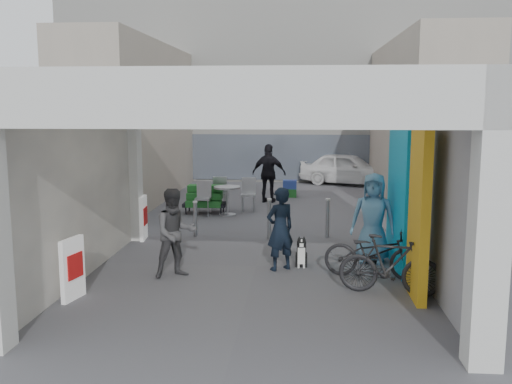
# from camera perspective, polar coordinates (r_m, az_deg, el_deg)

# --- Properties ---
(ground) EXTENTS (90.00, 90.00, 0.00)m
(ground) POSITION_cam_1_polar(r_m,az_deg,el_deg) (11.04, 0.00, -7.42)
(ground) COLOR #525257
(ground) RESTS_ON ground
(arcade_canopy) EXTENTS (6.40, 6.45, 6.40)m
(arcade_canopy) POSITION_cam_1_polar(r_m,az_deg,el_deg) (9.79, 2.78, 4.21)
(arcade_canopy) COLOR silver
(arcade_canopy) RESTS_ON ground
(far_building) EXTENTS (18.00, 4.08, 8.00)m
(far_building) POSITION_cam_1_polar(r_m,az_deg,el_deg) (24.60, 2.64, 10.88)
(far_building) COLOR silver
(far_building) RESTS_ON ground
(plaza_bldg_left) EXTENTS (2.00, 9.00, 5.00)m
(plaza_bldg_left) POSITION_cam_1_polar(r_m,az_deg,el_deg) (18.85, -11.99, 6.82)
(plaza_bldg_left) COLOR #A69989
(plaza_bldg_left) RESTS_ON ground
(plaza_bldg_right) EXTENTS (2.00, 9.00, 5.00)m
(plaza_bldg_right) POSITION_cam_1_polar(r_m,az_deg,el_deg) (18.45, 16.10, 6.63)
(plaza_bldg_right) COLOR #A69989
(plaza_bldg_right) RESTS_ON ground
(bollard_left) EXTENTS (0.09, 0.09, 0.82)m
(bollard_left) POSITION_cam_1_polar(r_m,az_deg,el_deg) (13.45, -6.08, -2.72)
(bollard_left) COLOR #919399
(bollard_left) RESTS_ON ground
(bollard_center) EXTENTS (0.09, 0.09, 0.93)m
(bollard_center) POSITION_cam_1_polar(r_m,az_deg,el_deg) (13.10, 1.34, -2.75)
(bollard_center) COLOR #919399
(bollard_center) RESTS_ON ground
(bollard_right) EXTENTS (0.09, 0.09, 0.90)m
(bollard_right) POSITION_cam_1_polar(r_m,az_deg,el_deg) (13.39, 7.18, -2.63)
(bollard_right) COLOR #919399
(bollard_right) RESTS_ON ground
(advert_board_near) EXTENTS (0.20, 0.55, 1.00)m
(advert_board_near) POSITION_cam_1_polar(r_m,az_deg,el_deg) (9.55, -17.85, -7.30)
(advert_board_near) COLOR silver
(advert_board_near) RESTS_ON ground
(advert_board_far) EXTENTS (0.14, 0.55, 1.00)m
(advert_board_far) POSITION_cam_1_polar(r_m,az_deg,el_deg) (13.31, -11.18, -2.54)
(advert_board_far) COLOR silver
(advert_board_far) RESTS_ON ground
(cafe_set) EXTENTS (1.60, 1.29, 0.97)m
(cafe_set) POSITION_cam_1_polar(r_m,az_deg,el_deg) (16.33, -3.19, -0.89)
(cafe_set) COLOR #9E9EA3
(cafe_set) RESTS_ON ground
(produce_stand) EXTENTS (1.20, 0.65, 0.79)m
(produce_stand) POSITION_cam_1_polar(r_m,az_deg,el_deg) (16.31, -5.15, -1.03)
(produce_stand) COLOR black
(produce_stand) RESTS_ON ground
(crate_stack) EXTENTS (0.45, 0.36, 0.56)m
(crate_stack) POSITION_cam_1_polar(r_m,az_deg,el_deg) (19.14, 3.39, 0.34)
(crate_stack) COLOR #185624
(crate_stack) RESTS_ON ground
(border_collie) EXTENTS (0.22, 0.43, 0.60)m
(border_collie) POSITION_cam_1_polar(r_m,az_deg,el_deg) (11.00, 4.56, -6.23)
(border_collie) COLOR black
(border_collie) RESTS_ON ground
(man_with_dog) EXTENTS (0.68, 0.63, 1.57)m
(man_with_dog) POSITION_cam_1_polar(r_m,az_deg,el_deg) (10.63, 2.43, -3.71)
(man_with_dog) COLOR black
(man_with_dog) RESTS_ON ground
(man_back_turned) EXTENTS (0.97, 0.90, 1.60)m
(man_back_turned) POSITION_cam_1_polar(r_m,az_deg,el_deg) (10.31, -8.07, -4.09)
(man_back_turned) COLOR #424244
(man_back_turned) RESTS_ON ground
(man_elderly) EXTENTS (0.96, 0.73, 1.76)m
(man_elderly) POSITION_cam_1_polar(r_m,az_deg,el_deg) (11.37, 11.63, -2.56)
(man_elderly) COLOR #5A8CAF
(man_elderly) RESTS_ON ground
(man_crates) EXTENTS (1.15, 0.67, 1.85)m
(man_crates) POSITION_cam_1_polar(r_m,az_deg,el_deg) (17.96, 1.30, 1.88)
(man_crates) COLOR black
(man_crates) RESTS_ON ground
(bicycle_front) EXTENTS (1.84, 0.97, 0.92)m
(bicycle_front) POSITION_cam_1_polar(r_m,az_deg,el_deg) (10.41, 11.68, -5.98)
(bicycle_front) COLOR black
(bicycle_front) RESTS_ON ground
(bicycle_rear) EXTENTS (1.71, 0.78, 0.99)m
(bicycle_rear) POSITION_cam_1_polar(r_m,az_deg,el_deg) (9.58, 13.24, -7.11)
(bicycle_rear) COLOR black
(bicycle_rear) RESTS_ON ground
(white_van) EXTENTS (3.90, 2.63, 1.23)m
(white_van) POSITION_cam_1_polar(r_m,az_deg,el_deg) (22.28, 9.13, 2.31)
(white_van) COLOR white
(white_van) RESTS_ON ground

